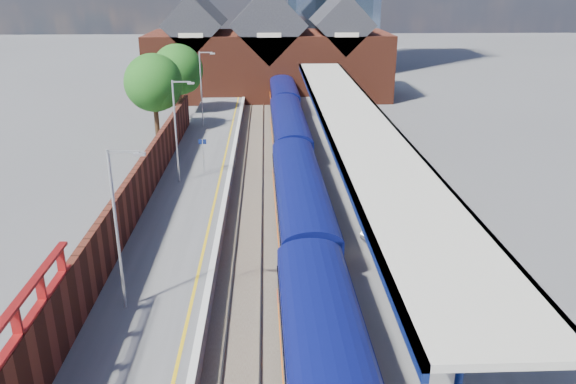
# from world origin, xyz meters

# --- Properties ---
(ground) EXTENTS (240.00, 240.00, 0.00)m
(ground) POSITION_xyz_m (0.00, 30.00, 0.00)
(ground) COLOR #5B5B5E
(ground) RESTS_ON ground
(ballast_bed) EXTENTS (6.00, 76.00, 0.06)m
(ballast_bed) POSITION_xyz_m (0.00, 20.00, 0.03)
(ballast_bed) COLOR #473D33
(ballast_bed) RESTS_ON ground
(rails) EXTENTS (4.51, 76.00, 0.14)m
(rails) POSITION_xyz_m (0.00, 20.00, 0.12)
(rails) COLOR slate
(rails) RESTS_ON ground
(left_platform) EXTENTS (5.00, 76.00, 1.00)m
(left_platform) POSITION_xyz_m (-5.50, 20.00, 0.50)
(left_platform) COLOR #565659
(left_platform) RESTS_ON ground
(right_platform) EXTENTS (6.00, 76.00, 1.00)m
(right_platform) POSITION_xyz_m (6.00, 20.00, 0.50)
(right_platform) COLOR #565659
(right_platform) RESTS_ON ground
(coping_left) EXTENTS (0.30, 76.00, 0.05)m
(coping_left) POSITION_xyz_m (-3.15, 20.00, 1.02)
(coping_left) COLOR silver
(coping_left) RESTS_ON left_platform
(coping_right) EXTENTS (0.30, 76.00, 0.05)m
(coping_right) POSITION_xyz_m (3.15, 20.00, 1.02)
(coping_right) COLOR silver
(coping_right) RESTS_ON right_platform
(yellow_line) EXTENTS (0.14, 76.00, 0.01)m
(yellow_line) POSITION_xyz_m (-3.75, 20.00, 1.01)
(yellow_line) COLOR yellow
(yellow_line) RESTS_ON left_platform
(train) EXTENTS (3.02, 65.93, 3.45)m
(train) POSITION_xyz_m (1.49, 23.73, 2.12)
(train) COLOR #0B1053
(train) RESTS_ON ground
(canopy) EXTENTS (4.50, 52.00, 4.48)m
(canopy) POSITION_xyz_m (5.48, 21.95, 5.25)
(canopy) COLOR navy
(canopy) RESTS_ON right_platform
(lamp_post_b) EXTENTS (1.48, 0.18, 7.00)m
(lamp_post_b) POSITION_xyz_m (-6.36, 6.00, 4.99)
(lamp_post_b) COLOR #A5A8AA
(lamp_post_b) RESTS_ON left_platform
(lamp_post_c) EXTENTS (1.48, 0.18, 7.00)m
(lamp_post_c) POSITION_xyz_m (-6.36, 22.00, 4.99)
(lamp_post_c) COLOR #A5A8AA
(lamp_post_c) RESTS_ON left_platform
(lamp_post_d) EXTENTS (1.48, 0.18, 7.00)m
(lamp_post_d) POSITION_xyz_m (-6.36, 38.00, 4.99)
(lamp_post_d) COLOR #A5A8AA
(lamp_post_d) RESTS_ON left_platform
(platform_sign) EXTENTS (0.55, 0.08, 2.50)m
(platform_sign) POSITION_xyz_m (-5.00, 24.00, 2.69)
(platform_sign) COLOR #A5A8AA
(platform_sign) RESTS_ON left_platform
(brick_wall) EXTENTS (0.35, 50.00, 3.86)m
(brick_wall) POSITION_xyz_m (-8.10, 13.54, 2.45)
(brick_wall) COLOR #572417
(brick_wall) RESTS_ON left_platform
(station_building) EXTENTS (30.00, 12.12, 13.78)m
(station_building) POSITION_xyz_m (0.00, 58.00, 5.45)
(station_building) COLOR #572417
(station_building) RESTS_ON ground
(tree_near) EXTENTS (5.20, 5.20, 8.10)m
(tree_near) POSITION_xyz_m (-10.35, 35.91, 5.35)
(tree_near) COLOR #382314
(tree_near) RESTS_ON ground
(tree_far) EXTENTS (5.20, 5.20, 8.10)m
(tree_far) POSITION_xyz_m (-9.35, 43.91, 5.35)
(tree_far) COLOR #382314
(tree_far) RESTS_ON ground
(parked_car_red) EXTENTS (4.09, 2.15, 1.33)m
(parked_car_red) POSITION_xyz_m (7.22, 8.99, 1.66)
(parked_car_red) COLOR maroon
(parked_car_red) RESTS_ON right_platform
(parked_car_silver) EXTENTS (4.56, 3.03, 1.42)m
(parked_car_silver) POSITION_xyz_m (6.70, 11.94, 1.71)
(parked_car_silver) COLOR #B2B3B7
(parked_car_silver) RESTS_ON right_platform
(parked_car_dark) EXTENTS (4.67, 3.22, 1.26)m
(parked_car_dark) POSITION_xyz_m (7.74, 21.57, 1.63)
(parked_car_dark) COLOR black
(parked_car_dark) RESTS_ON right_platform
(parked_car_blue) EXTENTS (4.49, 3.07, 1.14)m
(parked_car_blue) POSITION_xyz_m (7.91, 18.60, 1.57)
(parked_car_blue) COLOR navy
(parked_car_blue) RESTS_ON right_platform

